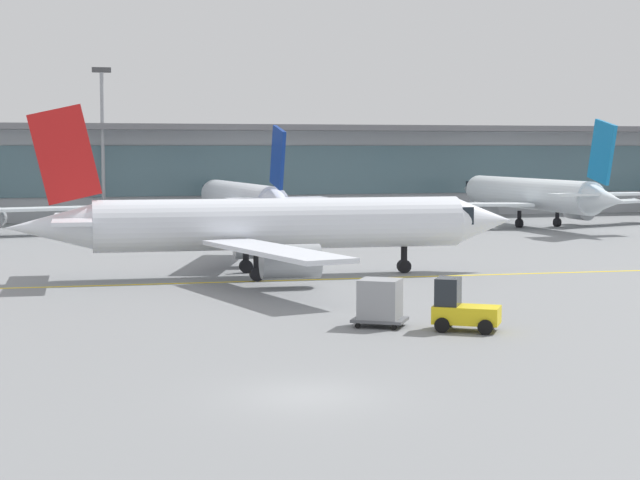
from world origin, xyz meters
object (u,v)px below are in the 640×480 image
(gate_airplane_4, at_px, (532,195))
(apron_light_mast_1, at_px, (103,138))
(baggage_tug, at_px, (461,308))
(cargo_dolly_lead, at_px, (380,301))
(taxiing_regional_jet, at_px, (274,226))
(gate_airplane_3, at_px, (242,199))

(gate_airplane_4, distance_m, apron_light_mast_1, 41.01)
(baggage_tug, xyz_separation_m, cargo_dolly_lead, (-2.82, 1.74, 0.16))
(taxiing_regional_jet, bearing_deg, gate_airplane_3, 84.55)
(gate_airplane_3, distance_m, taxiing_regional_jet, 34.51)
(taxiing_regional_jet, bearing_deg, gate_airplane_4, 47.36)
(gate_airplane_4, height_order, apron_light_mast_1, apron_light_mast_1)
(cargo_dolly_lead, xyz_separation_m, apron_light_mast_1, (-7.21, 63.15, 7.09))
(baggage_tug, bearing_deg, cargo_dolly_lead, 180.00)
(cargo_dolly_lead, bearing_deg, taxiing_regional_jet, 123.36)
(gate_airplane_4, height_order, taxiing_regional_jet, gate_airplane_4)
(taxiing_regional_jet, distance_m, cargo_dolly_lead, 17.69)
(gate_airplane_3, bearing_deg, baggage_tug, 174.12)
(gate_airplane_3, bearing_deg, apron_light_mast_1, 40.66)
(gate_airplane_3, bearing_deg, taxiing_regional_jet, 167.80)
(gate_airplane_4, distance_m, baggage_tug, 58.09)
(gate_airplane_3, distance_m, baggage_tug, 53.58)
(baggage_tug, bearing_deg, apron_light_mast_1, 130.55)
(gate_airplane_3, relative_size, gate_airplane_4, 0.94)
(baggage_tug, height_order, apron_light_mast_1, apron_light_mast_1)
(gate_airplane_3, xyz_separation_m, gate_airplane_4, (26.75, -2.74, 0.18))
(gate_airplane_3, bearing_deg, cargo_dolly_lead, 170.97)
(gate_airplane_4, bearing_deg, taxiing_regional_jet, 132.01)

